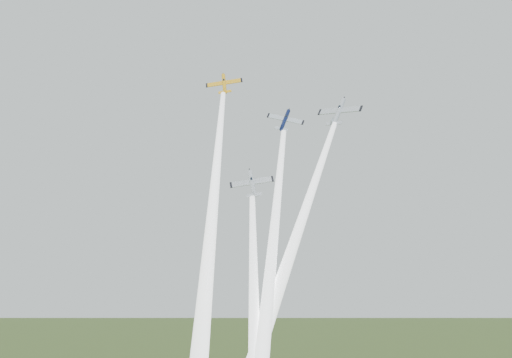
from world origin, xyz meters
The scene contains 7 objects.
plane_yellow centered at (-10.17, 1.71, 113.24)m, with size 7.58×7.52×1.19m, color #EDA714, non-canonical shape.
smoke_trail_yellow centered at (-3.51, -16.73, 85.67)m, with size 2.73×2.73×61.25m, color white, non-canonical shape.
plane_navy centered at (4.58, -2.90, 103.32)m, with size 7.04×6.99×1.10m, color #0D163D, non-canonical shape.
smoke_trail_navy centered at (9.38, -24.26, 72.54)m, with size 2.73×2.73×69.14m, color white, non-canonical shape.
plane_silver_right centered at (14.22, -0.19, 104.62)m, with size 8.78×8.71×1.38m, color silver, non-canonical shape.
smoke_trail_silver_right centered at (10.85, -19.46, 77.12)m, with size 2.73×2.73×61.11m, color white, non-canonical shape.
plane_silver_low centered at (1.96, -12.64, 90.25)m, with size 7.61×7.55×1.19m, color #B4BBC3, non-canonical shape.
Camera 1 is at (43.64, -113.49, 75.70)m, focal length 45.00 mm.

